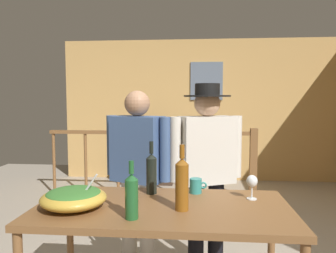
% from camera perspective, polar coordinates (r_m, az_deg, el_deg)
% --- Properties ---
extents(back_wall, '(4.98, 0.10, 2.50)m').
position_cam_1_polar(back_wall, '(5.90, 5.93, 2.83)').
color(back_wall, tan).
rests_on(back_wall, ground_plane).
extents(framed_picture, '(0.57, 0.03, 0.67)m').
position_cam_1_polar(framed_picture, '(5.85, 6.75, 7.89)').
color(framed_picture, slate).
extents(stair_railing, '(3.05, 0.10, 1.04)m').
position_cam_1_polar(stair_railing, '(4.77, 2.43, -5.00)').
color(stair_railing, brown).
rests_on(stair_railing, ground_plane).
extents(tv_console, '(0.90, 0.40, 0.53)m').
position_cam_1_polar(tv_console, '(5.74, -3.60, -7.15)').
color(tv_console, '#38281E').
rests_on(tv_console, ground_plane).
extents(flat_screen_tv, '(0.56, 0.12, 0.44)m').
position_cam_1_polar(flat_screen_tv, '(5.62, -3.68, -2.00)').
color(flat_screen_tv, black).
rests_on(flat_screen_tv, tv_console).
extents(serving_table, '(1.56, 0.78, 0.80)m').
position_cam_1_polar(serving_table, '(2.09, -0.90, -15.56)').
color(serving_table, brown).
rests_on(serving_table, ground_plane).
extents(salad_bowl, '(0.39, 0.39, 0.21)m').
position_cam_1_polar(salad_bowl, '(2.08, -16.16, -11.77)').
color(salad_bowl, gold).
rests_on(salad_bowl, serving_table).
extents(wine_glass, '(0.07, 0.07, 0.16)m').
position_cam_1_polar(wine_glass, '(2.22, 14.47, -9.42)').
color(wine_glass, silver).
rests_on(wine_glass, serving_table).
extents(wine_bottle_amber, '(0.08, 0.08, 0.39)m').
position_cam_1_polar(wine_bottle_amber, '(1.94, 2.45, -9.87)').
color(wine_bottle_amber, brown).
rests_on(wine_bottle_amber, serving_table).
extents(wine_bottle_dark, '(0.07, 0.07, 0.36)m').
position_cam_1_polar(wine_bottle_dark, '(2.27, -2.91, -8.04)').
color(wine_bottle_dark, black).
rests_on(wine_bottle_dark, serving_table).
extents(wine_bottle_green, '(0.07, 0.07, 0.32)m').
position_cam_1_polar(wine_bottle_green, '(1.82, -6.38, -11.85)').
color(wine_bottle_green, '#1E5628').
rests_on(wine_bottle_green, serving_table).
extents(mug_teal, '(0.12, 0.08, 0.10)m').
position_cam_1_polar(mug_teal, '(2.31, 4.90, -10.28)').
color(mug_teal, teal).
rests_on(mug_teal, serving_table).
extents(person_standing_left, '(0.58, 0.36, 1.52)m').
position_cam_1_polar(person_standing_left, '(2.76, -5.32, -6.79)').
color(person_standing_left, beige).
rests_on(person_standing_left, ground_plane).
extents(person_standing_right, '(0.59, 0.38, 1.58)m').
position_cam_1_polar(person_standing_right, '(2.71, 6.76, -6.20)').
color(person_standing_right, black).
rests_on(person_standing_right, ground_plane).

